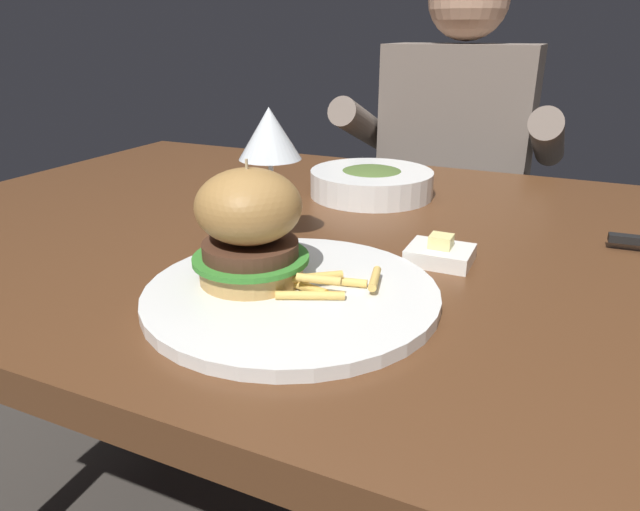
{
  "coord_description": "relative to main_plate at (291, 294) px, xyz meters",
  "views": [
    {
      "loc": [
        0.26,
        -0.73,
        1.01
      ],
      "look_at": [
        0.02,
        -0.21,
        0.78
      ],
      "focal_mm": 32.0,
      "sensor_mm": 36.0,
      "label": 1
    }
  ],
  "objects": [
    {
      "name": "dining_table",
      "position": [
        0.0,
        0.24,
        -0.08
      ],
      "size": [
        1.49,
        0.93,
        0.74
      ],
      "color": "#56331C",
      "rests_on": "ground"
    },
    {
      "name": "wine_glass",
      "position": [
        -0.11,
        0.15,
        0.14
      ],
      "size": [
        0.08,
        0.08,
        0.18
      ],
      "color": "silver",
      "rests_on": "dining_table"
    },
    {
      "name": "fries_pile",
      "position": [
        0.03,
        0.01,
        0.02
      ],
      "size": [
        0.11,
        0.1,
        0.02
      ],
      "color": "gold",
      "rests_on": "main_plate"
    },
    {
      "name": "main_plate",
      "position": [
        0.0,
        0.0,
        0.0
      ],
      "size": [
        0.31,
        0.31,
        0.01
      ],
      "primitive_type": "cylinder",
      "color": "white",
      "rests_on": "dining_table"
    },
    {
      "name": "butter_dish",
      "position": [
        0.12,
        0.17,
        0.0
      ],
      "size": [
        0.08,
        0.07,
        0.04
      ],
      "color": "white",
      "rests_on": "dining_table"
    },
    {
      "name": "soup_bowl",
      "position": [
        -0.06,
        0.43,
        0.02
      ],
      "size": [
        0.21,
        0.21,
        0.05
      ],
      "color": "white",
      "rests_on": "dining_table"
    },
    {
      "name": "burger_sandwich",
      "position": [
        -0.05,
        0.0,
        0.07
      ],
      "size": [
        0.13,
        0.13,
        0.13
      ],
      "color": "tan",
      "rests_on": "main_plate"
    },
    {
      "name": "diner_person",
      "position": [
        -0.03,
        0.98,
        -0.18
      ],
      "size": [
        0.51,
        0.36,
        1.18
      ],
      "color": "#282833",
      "rests_on": "ground"
    }
  ]
}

